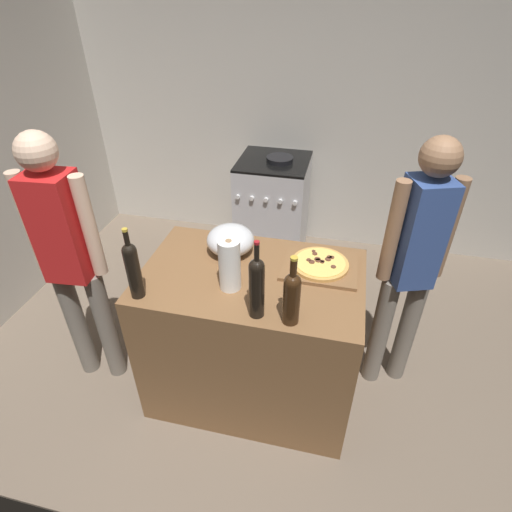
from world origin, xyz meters
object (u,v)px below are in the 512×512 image
at_px(person_in_red, 412,262).
at_px(wine_bottle_clear, 257,285).
at_px(mixing_bowl, 230,240).
at_px(wine_bottle_dark, 292,296).
at_px(stove, 273,209).
at_px(person_in_stripes, 69,254).
at_px(wine_bottle_amber, 133,268).
at_px(paper_towel_roll, 230,265).
at_px(pizza, 320,263).

bearing_deg(person_in_red, wine_bottle_clear, -141.80).
height_order(wine_bottle_clear, person_in_red, person_in_red).
bearing_deg(mixing_bowl, person_in_red, 6.65).
bearing_deg(wine_bottle_clear, mixing_bowl, 119.04).
bearing_deg(wine_bottle_dark, stove, 103.26).
bearing_deg(person_in_stripes, wine_bottle_dark, -9.26).
bearing_deg(wine_bottle_amber, mixing_bowl, 53.62).
distance_m(paper_towel_roll, wine_bottle_amber, 0.46).
xyz_separation_m(mixing_bowl, person_in_stripes, (-0.85, -0.26, -0.05)).
distance_m(wine_bottle_clear, person_in_red, 0.95).
relative_size(mixing_bowl, paper_towel_roll, 0.95).
relative_size(mixing_bowl, person_in_stripes, 0.16).
bearing_deg(person_in_red, mixing_bowl, -173.35).
bearing_deg(paper_towel_roll, pizza, 31.62).
height_order(wine_bottle_clear, person_in_stripes, person_in_stripes).
bearing_deg(pizza, paper_towel_roll, -148.38).
bearing_deg(stove, pizza, -69.66).
distance_m(wine_bottle_clear, wine_bottle_amber, 0.60).
bearing_deg(paper_towel_roll, stove, 93.58).
relative_size(paper_towel_roll, wine_bottle_amber, 0.73).
bearing_deg(wine_bottle_amber, paper_towel_roll, 21.31).
relative_size(pizza, mixing_bowl, 1.15).
bearing_deg(wine_bottle_amber, wine_bottle_dark, -0.67).
xyz_separation_m(pizza, mixing_bowl, (-0.51, 0.04, 0.05)).
distance_m(mixing_bowl, paper_towel_roll, 0.31).
height_order(paper_towel_roll, wine_bottle_amber, wine_bottle_amber).
distance_m(wine_bottle_dark, person_in_stripes, 1.29).
xyz_separation_m(mixing_bowl, wine_bottle_amber, (-0.34, -0.46, 0.08)).
bearing_deg(wine_bottle_clear, stove, 98.58).
relative_size(wine_bottle_amber, person_in_red, 0.23).
bearing_deg(pizza, wine_bottle_amber, -153.31).
bearing_deg(stove, mixing_bowl, -89.08).
bearing_deg(wine_bottle_dark, pizza, 78.29).
distance_m(mixing_bowl, person_in_stripes, 0.89).
height_order(wine_bottle_amber, stove, wine_bottle_amber).
distance_m(wine_bottle_amber, wine_bottle_dark, 0.76).
xyz_separation_m(paper_towel_roll, wine_bottle_clear, (0.17, -0.17, 0.03)).
bearing_deg(wine_bottle_amber, person_in_red, 23.46).
relative_size(wine_bottle_amber, stove, 0.40).
distance_m(paper_towel_roll, person_in_red, 1.00).
bearing_deg(mixing_bowl, wine_bottle_clear, -60.96).
xyz_separation_m(wine_bottle_dark, stove, (-0.44, 1.86, -0.60)).
xyz_separation_m(paper_towel_roll, person_in_red, (0.91, 0.41, -0.12)).
relative_size(wine_bottle_dark, stove, 0.37).
bearing_deg(wine_bottle_dark, person_in_red, 45.55).
bearing_deg(pizza, wine_bottle_dark, -101.71).
xyz_separation_m(wine_bottle_amber, person_in_stripes, (-0.51, 0.20, -0.13)).
bearing_deg(mixing_bowl, paper_towel_roll, -74.38).
relative_size(paper_towel_roll, person_in_red, 0.17).
xyz_separation_m(pizza, person_in_stripes, (-1.35, -0.23, 0.00)).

